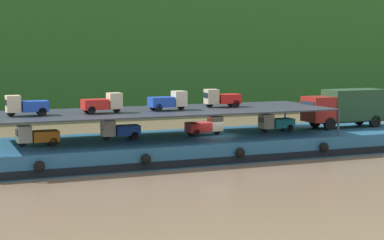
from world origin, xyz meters
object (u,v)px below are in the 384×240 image
at_px(mini_truck_upper_stern, 26,105).
at_px(mini_truck_upper_fore, 168,101).
at_px(mini_truck_lower_aft, 120,130).
at_px(mini_truck_lower_fore, 276,123).
at_px(covered_lorry, 345,107).
at_px(mini_truck_lower_mid, 205,126).
at_px(cargo_barge, 213,145).
at_px(mini_truck_upper_bow, 222,98).
at_px(mini_truck_lower_stern, 37,135).
at_px(mini_truck_upper_mid, 103,103).

height_order(mini_truck_upper_stern, mini_truck_upper_fore, same).
distance_m(mini_truck_lower_aft, mini_truck_lower_fore, 12.46).
bearing_deg(mini_truck_lower_aft, covered_lorry, -0.70).
bearing_deg(mini_truck_upper_stern, mini_truck_lower_mid, 1.91).
xyz_separation_m(cargo_barge, mini_truck_upper_bow, (0.99, 0.72, 3.44)).
relative_size(mini_truck_lower_stern, mini_truck_upper_bow, 1.01).
xyz_separation_m(mini_truck_lower_aft, mini_truck_lower_fore, (12.46, -0.32, 0.00)).
relative_size(mini_truck_lower_aft, mini_truck_upper_mid, 0.99).
relative_size(covered_lorry, mini_truck_lower_stern, 2.83).
distance_m(covered_lorry, mini_truck_lower_stern, 24.93).
bearing_deg(mini_truck_upper_stern, mini_truck_lower_stern, -21.13).
bearing_deg(mini_truck_lower_mid, mini_truck_lower_fore, -0.71).
xyz_separation_m(cargo_barge, mini_truck_upper_stern, (-13.62, -0.21, 3.44)).
height_order(mini_truck_lower_stern, mini_truck_lower_fore, same).
distance_m(cargo_barge, mini_truck_upper_bow, 3.65).
bearing_deg(mini_truck_upper_mid, mini_truck_lower_fore, 2.12).
bearing_deg(mini_truck_upper_bow, mini_truck_upper_fore, -168.78).
relative_size(mini_truck_upper_fore, mini_truck_upper_bow, 1.00).
xyz_separation_m(covered_lorry, mini_truck_upper_mid, (-20.38, -0.60, 1.00)).
relative_size(mini_truck_lower_aft, mini_truck_upper_bow, 1.00).
bearing_deg(mini_truck_upper_bow, covered_lorry, -2.52).
bearing_deg(mini_truck_lower_aft, mini_truck_lower_stern, -171.22).
bearing_deg(mini_truck_lower_fore, mini_truck_lower_aft, 178.52).
relative_size(covered_lorry, mini_truck_upper_stern, 2.85).
height_order(covered_lorry, mini_truck_lower_mid, covered_lorry).
relative_size(mini_truck_lower_fore, mini_truck_upper_mid, 0.98).
distance_m(cargo_barge, mini_truck_upper_mid, 9.17).
distance_m(mini_truck_upper_stern, mini_truck_upper_fore, 9.99).
relative_size(mini_truck_lower_mid, mini_truck_upper_stern, 1.00).
bearing_deg(cargo_barge, mini_truck_lower_stern, -178.04).
relative_size(mini_truck_lower_mid, mini_truck_lower_fore, 1.01).
bearing_deg(mini_truck_lower_stern, mini_truck_lower_mid, 3.08).
height_order(mini_truck_lower_stern, mini_truck_lower_aft, same).
height_order(covered_lorry, mini_truck_upper_fore, mini_truck_upper_fore).
xyz_separation_m(mini_truck_lower_mid, mini_truck_upper_bow, (1.58, 0.50, 2.00)).
xyz_separation_m(mini_truck_lower_stern, mini_truck_upper_mid, (4.53, 0.08, 2.00)).
xyz_separation_m(cargo_barge, mini_truck_lower_aft, (-7.09, 0.47, 1.44)).
distance_m(cargo_barge, mini_truck_lower_fore, 5.56).
height_order(cargo_barge, mini_truck_upper_fore, mini_truck_upper_fore).
distance_m(covered_lorry, mini_truck_upper_fore, 15.55).
bearing_deg(mini_truck_upper_bow, mini_truck_upper_mid, -173.48).
bearing_deg(mini_truck_lower_fore, mini_truck_upper_bow, 172.57).
height_order(mini_truck_upper_fore, mini_truck_upper_bow, same).
distance_m(mini_truck_lower_aft, mini_truck_upper_mid, 2.58).
height_order(covered_lorry, mini_truck_upper_mid, mini_truck_upper_mid).
bearing_deg(mini_truck_upper_fore, mini_truck_lower_fore, 2.20).
xyz_separation_m(mini_truck_lower_aft, mini_truck_lower_mid, (6.50, -0.25, 0.00)).
bearing_deg(mini_truck_upper_bow, mini_truck_upper_stern, -176.36).
bearing_deg(mini_truck_lower_fore, mini_truck_lower_mid, 179.29).
bearing_deg(mini_truck_lower_mid, mini_truck_upper_fore, -172.14).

